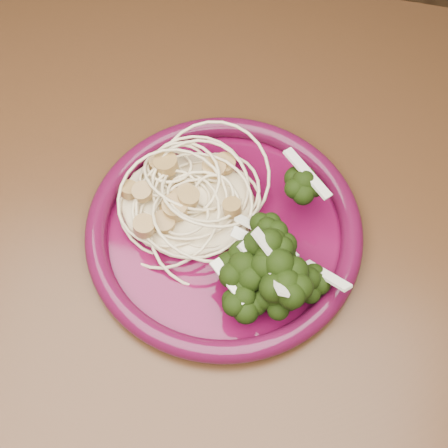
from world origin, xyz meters
The scene contains 6 objects.
dining_table centered at (0.00, 0.00, 0.65)m, with size 1.20×0.80×0.75m.
dinner_plate centered at (-0.08, 0.02, 0.76)m, with size 0.36×0.36×0.02m.
spaghetti_pile centered at (-0.13, 0.04, 0.77)m, with size 0.14×0.12×0.03m, color beige.
scallop_cluster centered at (-0.13, 0.04, 0.81)m, with size 0.12×0.12×0.04m, color #A78145, non-canonical shape.
broccoli_pile centered at (-0.03, 0.00, 0.78)m, with size 0.09×0.15×0.05m, color black.
onion_garnish centered at (-0.03, 0.00, 0.81)m, with size 0.06×0.10×0.05m, color #ECE8CA, non-canonical shape.
Camera 1 is at (-0.02, -0.26, 1.29)m, focal length 50.00 mm.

